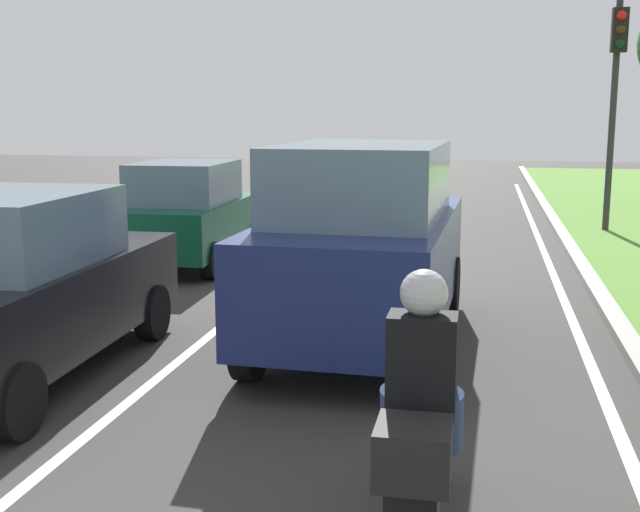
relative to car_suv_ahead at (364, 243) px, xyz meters
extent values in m
plane|color=#383533|center=(-1.13, 4.83, -1.17)|extent=(60.00, 60.00, 0.00)
cube|color=silver|center=(-1.83, 4.83, -1.16)|extent=(0.12, 32.00, 0.01)
cube|color=silver|center=(2.47, 4.83, -1.16)|extent=(0.12, 32.00, 0.01)
cube|color=#9E9B93|center=(2.97, 4.83, -1.11)|extent=(0.24, 48.00, 0.12)
cube|color=navy|center=(0.00, 0.04, -0.24)|extent=(2.03, 4.55, 1.10)
cube|color=slate|center=(0.00, -0.11, 0.71)|extent=(1.78, 2.75, 0.80)
cylinder|color=black|center=(-0.83, 1.59, -0.79)|extent=(0.24, 0.77, 0.76)
cylinder|color=black|center=(0.92, 1.55, -0.79)|extent=(0.24, 0.77, 0.76)
cylinder|color=black|center=(-0.92, -1.46, -0.79)|extent=(0.24, 0.77, 0.76)
cylinder|color=black|center=(0.83, -1.51, -0.79)|extent=(0.24, 0.77, 0.76)
cube|color=black|center=(-3.21, -1.81, -0.43)|extent=(1.88, 4.35, 0.84)
cube|color=slate|center=(-3.20, -1.91, 0.34)|extent=(1.62, 2.14, 0.70)
cylinder|color=black|center=(-4.06, -0.37, -0.85)|extent=(0.24, 0.65, 0.64)
cylinder|color=black|center=(-2.44, -0.32, -0.85)|extent=(0.24, 0.65, 0.64)
cylinder|color=black|center=(-2.35, -3.25, -0.85)|extent=(0.24, 0.65, 0.64)
cube|color=#0C472D|center=(-3.67, 4.22, -0.47)|extent=(1.74, 3.74, 0.80)
cube|color=slate|center=(-3.66, 3.97, 0.27)|extent=(1.53, 1.94, 0.68)
cylinder|color=black|center=(-4.46, 5.46, -0.87)|extent=(0.24, 0.61, 0.60)
cylinder|color=black|center=(-2.95, 5.50, -0.87)|extent=(0.24, 0.61, 0.60)
cylinder|color=black|center=(-4.39, 2.94, -0.87)|extent=(0.24, 0.61, 0.60)
cylinder|color=black|center=(-2.88, 2.98, -0.87)|extent=(0.24, 0.61, 0.60)
cube|color=black|center=(0.98, -4.22, -0.59)|extent=(0.28, 1.40, 0.36)
ellipsoid|color=black|center=(0.98, -3.87, -0.37)|extent=(0.28, 0.50, 0.24)
cube|color=black|center=(0.98, -4.77, -0.32)|extent=(0.40, 0.40, 0.32)
cylinder|color=black|center=(0.98, -3.52, -0.87)|extent=(0.10, 0.60, 0.60)
cube|color=black|center=(0.98, -4.27, 0.01)|extent=(0.40, 0.26, 0.60)
sphere|color=#B2B2B7|center=(0.98, -4.24, 0.43)|extent=(0.28, 0.28, 0.28)
cylinder|color=navy|center=(0.81, -4.15, -0.37)|extent=(0.16, 0.29, 0.45)
cylinder|color=navy|center=(1.15, -4.15, -0.37)|extent=(0.16, 0.29, 0.45)
cylinder|color=#2D2D2D|center=(3.96, 9.43, 1.30)|extent=(0.14, 0.14, 4.94)
cube|color=black|center=(3.96, 9.23, 3.11)|extent=(0.32, 0.24, 0.90)
sphere|color=red|center=(3.96, 9.10, 3.39)|extent=(0.20, 0.20, 0.20)
sphere|color=#382B0C|center=(3.96, 9.10, 3.11)|extent=(0.20, 0.20, 0.20)
sphere|color=black|center=(3.96, 9.10, 2.83)|extent=(0.20, 0.20, 0.20)
camera|label=1|loc=(1.29, -8.74, 1.47)|focal=44.65mm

